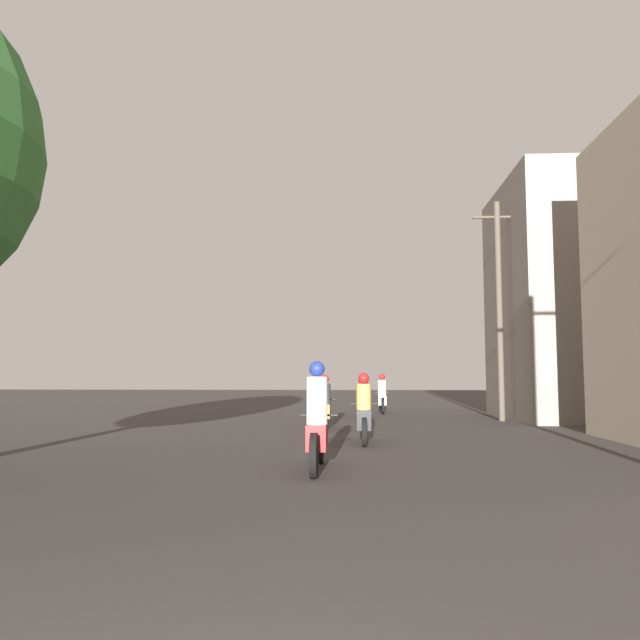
% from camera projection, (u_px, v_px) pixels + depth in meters
% --- Properties ---
extents(motorcycle_red, '(0.60, 2.12, 1.66)m').
position_uv_depth(motorcycle_red, '(317.00, 427.00, 9.53)').
color(motorcycle_red, black).
rests_on(motorcycle_red, ground_plane).
extents(motorcycle_black, '(0.60, 2.00, 1.50)m').
position_uv_depth(motorcycle_black, '(364.00, 415.00, 13.36)').
color(motorcycle_black, black).
rests_on(motorcycle_black, ground_plane).
extents(motorcycle_orange, '(0.60, 2.09, 1.46)m').
position_uv_depth(motorcycle_orange, '(325.00, 407.00, 16.76)').
color(motorcycle_orange, black).
rests_on(motorcycle_orange, ground_plane).
extents(motorcycle_green, '(0.60, 1.89, 1.48)m').
position_uv_depth(motorcycle_green, '(363.00, 400.00, 21.38)').
color(motorcycle_green, black).
rests_on(motorcycle_green, ground_plane).
extents(motorcycle_silver, '(0.60, 1.95, 1.50)m').
position_uv_depth(motorcycle_silver, '(382.00, 397.00, 23.90)').
color(motorcycle_silver, black).
rests_on(motorcycle_silver, ground_plane).
extents(building_right_far, '(5.28, 6.38, 8.00)m').
position_uv_depth(building_right_far, '(582.00, 300.00, 21.16)').
color(building_right_far, gray).
rests_on(building_right_far, ground_plane).
extents(utility_pole_far, '(1.60, 0.20, 7.08)m').
position_uv_depth(utility_pole_far, '(499.00, 305.00, 20.05)').
color(utility_pole_far, '#4C4238').
rests_on(utility_pole_far, ground_plane).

